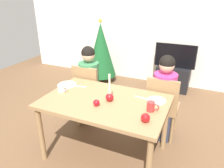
# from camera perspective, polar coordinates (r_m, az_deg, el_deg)

# --- Properties ---
(ground_plane) EXTENTS (7.68, 7.68, 0.00)m
(ground_plane) POSITION_cam_1_polar(r_m,az_deg,el_deg) (2.87, -1.70, -17.67)
(ground_plane) COLOR brown
(back_wall) EXTENTS (6.40, 0.10, 2.60)m
(back_wall) POSITION_cam_1_polar(r_m,az_deg,el_deg) (4.67, 12.51, 15.77)
(back_wall) COLOR silver
(back_wall) RESTS_ON ground
(dining_table) EXTENTS (1.40, 0.90, 0.75)m
(dining_table) POSITION_cam_1_polar(r_m,az_deg,el_deg) (2.48, -1.89, -6.00)
(dining_table) COLOR #99754C
(dining_table) RESTS_ON ground
(chair_left) EXTENTS (0.40, 0.40, 0.90)m
(chair_left) POSITION_cam_1_polar(r_m,az_deg,el_deg) (3.27, -6.20, -1.54)
(chair_left) COLOR #99754C
(chair_left) RESTS_ON ground
(chair_right) EXTENTS (0.40, 0.40, 0.90)m
(chair_right) POSITION_cam_1_polar(r_m,az_deg,el_deg) (2.92, 13.16, -5.26)
(chair_right) COLOR #99754C
(chair_right) RESTS_ON ground
(person_left_child) EXTENTS (0.30, 0.30, 1.17)m
(person_left_child) POSITION_cam_1_polar(r_m,az_deg,el_deg) (3.27, -5.96, -0.40)
(person_left_child) COLOR #33384C
(person_left_child) RESTS_ON ground
(person_right_child) EXTENTS (0.30, 0.30, 1.17)m
(person_right_child) POSITION_cam_1_polar(r_m,az_deg,el_deg) (2.92, 13.39, -3.98)
(person_right_child) COLOR #33384C
(person_right_child) RESTS_ON ground
(tv_stand) EXTENTS (0.64, 0.40, 0.48)m
(tv_stand) POSITION_cam_1_polar(r_m,az_deg,el_deg) (4.58, 15.71, 1.51)
(tv_stand) COLOR black
(tv_stand) RESTS_ON ground
(tv) EXTENTS (0.79, 0.05, 0.46)m
(tv) POSITION_cam_1_polar(r_m,az_deg,el_deg) (4.43, 16.37, 7.15)
(tv) COLOR black
(tv) RESTS_ON tv_stand
(christmas_tree) EXTENTS (0.65, 0.65, 1.36)m
(christmas_tree) POSITION_cam_1_polar(r_m,az_deg,el_deg) (4.70, -2.94, 8.98)
(christmas_tree) COLOR brown
(christmas_tree) RESTS_ON ground
(candle_centerpiece) EXTENTS (0.09, 0.09, 0.32)m
(candle_centerpiece) POSITION_cam_1_polar(r_m,az_deg,el_deg) (2.40, -0.65, -3.07)
(candle_centerpiece) COLOR red
(candle_centerpiece) RESTS_ON dining_table
(plate_left) EXTENTS (0.24, 0.24, 0.01)m
(plate_left) POSITION_cam_1_polar(r_m,az_deg,el_deg) (2.88, -11.77, -0.15)
(plate_left) COLOR white
(plate_left) RESTS_ON dining_table
(plate_right) EXTENTS (0.21, 0.21, 0.01)m
(plate_right) POSITION_cam_1_polar(r_m,az_deg,el_deg) (2.47, 11.74, -4.27)
(plate_right) COLOR silver
(plate_right) RESTS_ON dining_table
(mug_left) EXTENTS (0.13, 0.08, 0.09)m
(mug_left) POSITION_cam_1_polar(r_m,az_deg,el_deg) (2.70, -13.23, -1.11)
(mug_left) COLOR silver
(mug_left) RESTS_ON dining_table
(mug_right) EXTENTS (0.13, 0.08, 0.10)m
(mug_right) POSITION_cam_1_polar(r_m,az_deg,el_deg) (2.24, 10.29, -5.87)
(mug_right) COLOR #B72D2D
(mug_right) RESTS_ON dining_table
(fork_left) EXTENTS (0.18, 0.05, 0.01)m
(fork_left) POSITION_cam_1_polar(r_m,az_deg,el_deg) (2.80, -8.53, -0.62)
(fork_left) COLOR silver
(fork_left) RESTS_ON dining_table
(fork_right) EXTENTS (0.18, 0.04, 0.01)m
(fork_right) POSITION_cam_1_polar(r_m,az_deg,el_deg) (2.51, 7.95, -3.65)
(fork_right) COLOR silver
(fork_right) RESTS_ON dining_table
(apple_near_candle) EXTENTS (0.09, 0.09, 0.09)m
(apple_near_candle) POSITION_cam_1_polar(r_m,az_deg,el_deg) (2.06, 8.84, -8.82)
(apple_near_candle) COLOR red
(apple_near_candle) RESTS_ON dining_table
(apple_by_left_plate) EXTENTS (0.07, 0.07, 0.07)m
(apple_by_left_plate) POSITION_cam_1_polar(r_m,az_deg,el_deg) (2.32, -4.15, -4.96)
(apple_by_left_plate) COLOR red
(apple_by_left_plate) RESTS_ON dining_table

